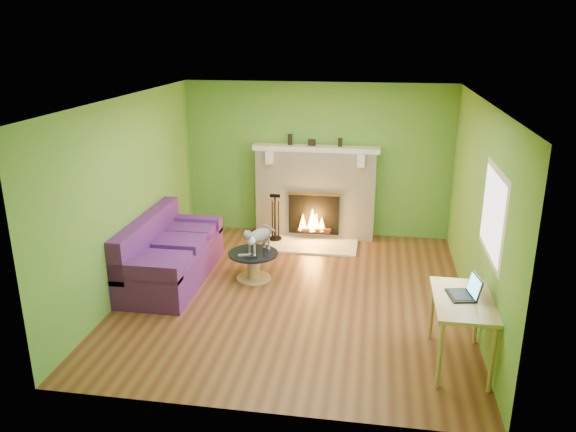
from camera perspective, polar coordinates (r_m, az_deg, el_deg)
name	(u,v)px	position (r m, az deg, el deg)	size (l,w,h in m)	color
floor	(295,294)	(7.66, 0.75, -7.94)	(5.00, 5.00, 0.00)	#5B2E1A
ceiling	(296,99)	(6.91, 0.84, 11.76)	(5.00, 5.00, 0.00)	white
wall_back	(317,160)	(9.58, 2.97, 5.70)	(5.00, 5.00, 0.00)	#4E9831
wall_front	(254,286)	(4.88, -3.50, -7.08)	(5.00, 5.00, 0.00)	#4E9831
wall_left	(130,195)	(7.81, -15.77, 2.10)	(5.00, 5.00, 0.00)	#4E9831
wall_right	(478,211)	(7.22, 18.75, 0.50)	(5.00, 5.00, 0.00)	#4E9831
window_frame	(493,214)	(6.30, 20.13, 0.20)	(1.20, 1.20, 0.00)	silver
window_pane	(492,214)	(6.30, 20.05, 0.20)	(1.06, 1.06, 0.00)	white
fireplace	(315,193)	(9.53, 2.80, 2.36)	(2.10, 0.46, 1.58)	beige
hearth	(311,245)	(9.29, 2.37, -3.00)	(1.50, 0.75, 0.03)	beige
mantel	(316,148)	(9.33, 2.86, 6.87)	(2.10, 0.28, 0.08)	silver
sofa	(168,256)	(8.14, -12.10, -3.98)	(0.93, 2.06, 0.92)	#531B68
coffee_table	(253,264)	(8.03, -3.54, -4.87)	(0.71, 0.71, 0.40)	tan
desk	(463,307)	(6.15, 17.32, -8.81)	(0.60, 1.03, 0.76)	tan
cat	(259,238)	(7.92, -2.95, -2.29)	(0.24, 0.65, 0.41)	slate
remote_silver	(244,255)	(7.88, -4.46, -3.96)	(0.17, 0.04, 0.02)	gray
remote_black	(252,257)	(7.80, -3.70, -4.19)	(0.16, 0.04, 0.02)	black
laptop	(462,286)	(6.10, 17.26, -6.79)	(0.28, 0.32, 0.24)	black
fire_tools	(275,217)	(9.38, -1.31, -0.09)	(0.21, 0.21, 0.80)	black
mantel_vase_left	(290,140)	(9.39, 0.21, 7.77)	(0.08, 0.08, 0.18)	black
mantel_vase_right	(340,142)	(9.31, 5.33, 7.47)	(0.07, 0.07, 0.14)	black
mantel_box	(312,143)	(9.35, 2.44, 7.46)	(0.12, 0.08, 0.10)	black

